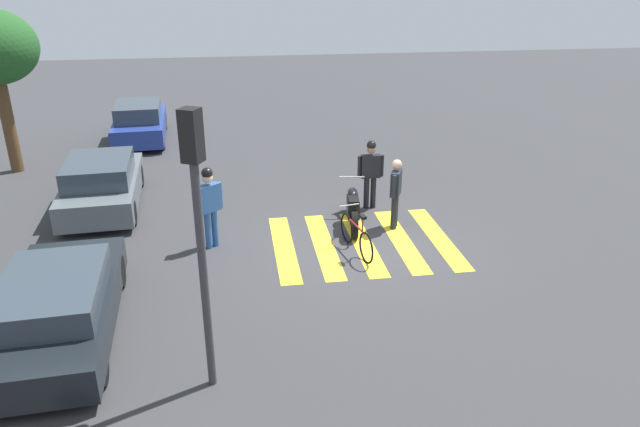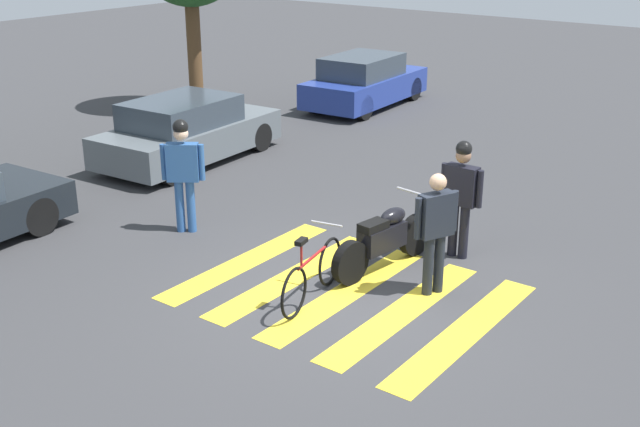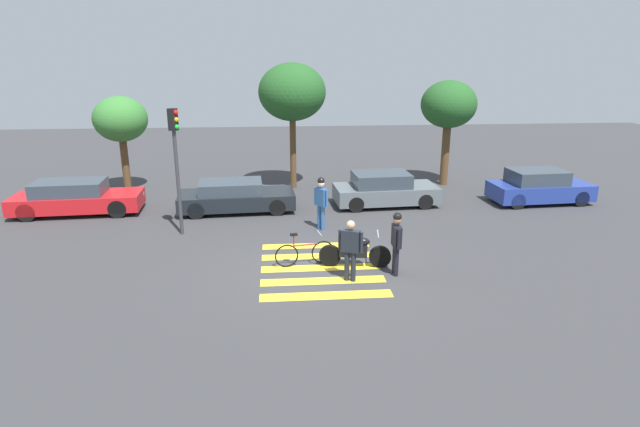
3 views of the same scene
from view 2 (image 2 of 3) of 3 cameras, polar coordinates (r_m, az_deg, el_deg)
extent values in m
plane|color=#38383A|center=(10.89, 1.89, -5.75)|extent=(60.00, 60.00, 0.00)
cylinder|color=black|center=(12.05, 6.85, -1.54)|extent=(0.65, 0.23, 0.63)
cylinder|color=black|center=(11.04, 2.19, -3.56)|extent=(0.65, 0.23, 0.63)
cube|color=black|center=(11.43, 4.49, -1.75)|extent=(0.83, 0.39, 0.36)
ellipsoid|color=black|center=(11.50, 5.27, -0.19)|extent=(0.51, 0.31, 0.24)
cube|color=black|center=(11.20, 3.85, -0.89)|extent=(0.47, 0.30, 0.12)
cylinder|color=#A5A5AD|center=(11.75, 6.75, 1.52)|extent=(0.12, 0.62, 0.04)
torus|color=black|center=(11.01, 0.71, -3.47)|extent=(0.68, 0.17, 0.69)
torus|color=black|center=(10.13, -1.88, -5.74)|extent=(0.68, 0.17, 0.69)
cylinder|color=maroon|center=(10.44, -0.54, -3.17)|extent=(0.84, 0.20, 0.04)
cylinder|color=maroon|center=(10.11, -1.35, -2.96)|extent=(0.04, 0.04, 0.34)
cube|color=black|center=(10.04, -1.36, -2.02)|extent=(0.22, 0.14, 0.06)
cylinder|color=#99999E|center=(10.68, 0.48, -0.75)|extent=(0.12, 0.46, 0.03)
cylinder|color=black|center=(12.08, 9.55, -1.11)|extent=(0.14, 0.14, 0.84)
cylinder|color=black|center=(12.00, 10.30, -1.30)|extent=(0.14, 0.14, 0.84)
cube|color=black|center=(11.80, 10.14, 2.02)|extent=(0.21, 0.49, 0.59)
sphere|color=#8C664C|center=(11.66, 10.28, 4.11)|extent=(0.23, 0.23, 0.23)
cylinder|color=black|center=(11.92, 8.89, 2.30)|extent=(0.09, 0.09, 0.56)
cylinder|color=black|center=(11.67, 11.41, 1.73)|extent=(0.09, 0.09, 0.56)
sphere|color=black|center=(11.63, 10.31, 4.60)|extent=(0.24, 0.24, 0.24)
cylinder|color=#1E232D|center=(10.89, 8.55, -3.54)|extent=(0.14, 0.14, 0.84)
cylinder|color=#1E232D|center=(10.79, 7.78, -3.74)|extent=(0.14, 0.14, 0.84)
cube|color=#1E232D|center=(10.56, 8.36, -0.08)|extent=(0.53, 0.39, 0.60)
sphere|color=tan|center=(10.41, 8.49, 2.24)|extent=(0.23, 0.23, 0.23)
cylinder|color=#1E232D|center=(10.73, 9.63, 0.19)|extent=(0.09, 0.09, 0.57)
cylinder|color=#1E232D|center=(10.40, 7.06, -0.36)|extent=(0.09, 0.09, 0.57)
cylinder|color=#2D5999|center=(13.00, -10.04, 0.53)|extent=(0.14, 0.14, 0.87)
cylinder|color=#2D5999|center=(12.96, -9.26, 0.52)|extent=(0.14, 0.14, 0.87)
cube|color=#2D5999|center=(12.75, -9.85, 3.66)|extent=(0.46, 0.53, 0.62)
sphere|color=beige|center=(12.62, -9.98, 5.67)|extent=(0.24, 0.24, 0.24)
cylinder|color=#2D5999|center=(12.81, -11.18, 3.65)|extent=(0.09, 0.09, 0.58)
cylinder|color=#2D5999|center=(12.69, -8.50, 3.66)|extent=(0.09, 0.09, 0.58)
sphere|color=black|center=(12.59, -10.01, 6.15)|extent=(0.25, 0.25, 0.25)
cube|color=yellow|center=(10.10, 10.38, -8.36)|extent=(3.40, 0.45, 0.01)
cube|color=yellow|center=(10.46, 5.96, -7.02)|extent=(3.40, 0.45, 0.01)
cube|color=yellow|center=(10.89, 1.89, -5.73)|extent=(3.40, 0.45, 0.01)
cube|color=yellow|center=(11.38, -1.84, -4.52)|extent=(3.40, 0.45, 0.01)
cube|color=yellow|center=(11.91, -5.24, -3.39)|extent=(3.40, 0.45, 0.01)
cylinder|color=black|center=(13.48, -19.58, -0.18)|extent=(0.65, 0.26, 0.63)
cube|color=#F2EDCC|center=(14.83, -20.91, 2.45)|extent=(0.09, 0.20, 0.12)
cube|color=#F2EDCC|center=(13.95, -18.10, 1.69)|extent=(0.09, 0.20, 0.12)
cylinder|color=black|center=(18.34, -8.25, 6.18)|extent=(0.63, 0.26, 0.61)
cylinder|color=black|center=(17.38, -4.36, 5.52)|extent=(0.63, 0.26, 0.61)
cylinder|color=black|center=(16.44, -14.62, 4.01)|extent=(0.63, 0.26, 0.61)
cylinder|color=black|center=(15.36, -10.66, 3.16)|extent=(0.63, 0.26, 0.61)
cube|color=slate|center=(16.79, -9.39, 5.39)|extent=(4.18, 2.02, 0.63)
cube|color=#333D47|center=(16.51, -9.98, 7.19)|extent=(2.30, 1.69, 0.54)
cube|color=#F2EDCC|center=(18.59, -6.56, 7.33)|extent=(0.09, 0.20, 0.12)
cube|color=#F2EDCC|center=(17.90, -3.72, 6.90)|extent=(0.09, 0.20, 0.12)
cylinder|color=black|center=(23.03, 3.38, 9.36)|extent=(0.64, 0.26, 0.63)
cylinder|color=black|center=(22.35, 6.70, 8.90)|extent=(0.64, 0.26, 0.63)
cylinder|color=black|center=(20.78, -0.41, 8.14)|extent=(0.64, 0.26, 0.63)
cylinder|color=black|center=(20.02, 3.14, 7.62)|extent=(0.64, 0.26, 0.63)
cube|color=navy|center=(21.48, 3.28, 9.03)|extent=(4.09, 1.94, 0.65)
cube|color=#333D47|center=(21.20, 3.04, 10.53)|extent=(2.24, 1.62, 0.55)
cube|color=#F2EDCC|center=(23.40, 4.56, 10.22)|extent=(0.09, 0.20, 0.12)
cube|color=#F2EDCC|center=(22.91, 6.97, 9.90)|extent=(0.09, 0.20, 0.12)
cylinder|color=brown|center=(21.15, -9.00, 11.07)|extent=(0.36, 0.36, 2.77)
camera|label=1|loc=(9.24, -81.28, 10.08)|focal=33.23mm
camera|label=3|loc=(10.78, 89.10, 6.39)|focal=29.22mm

